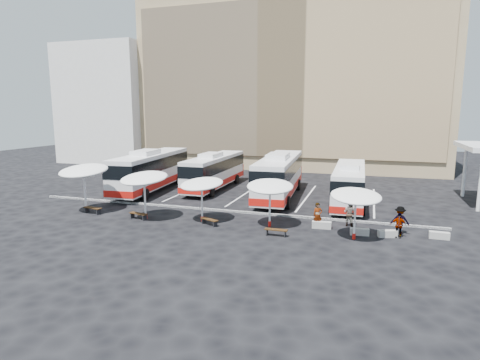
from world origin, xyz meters
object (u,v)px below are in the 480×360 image
(sunshade_2, at_px, (202,184))
(sunshade_3, at_px, (270,187))
(wood_bench_0, at_px, (93,209))
(conc_bench_1, at_px, (360,232))
(wood_bench_1, at_px, (138,215))
(sunshade_0, at_px, (84,171))
(passenger_0, at_px, (318,215))
(bus_1, at_px, (215,170))
(conc_bench_0, at_px, (322,225))
(conc_bench_2, at_px, (388,234))
(bus_0, at_px, (151,169))
(sunshade_1, at_px, (144,178))
(wood_bench_2, at_px, (209,220))
(sunshade_4, at_px, (356,196))
(passenger_3, at_px, (400,220))
(passenger_2, at_px, (399,225))
(bus_3, at_px, (349,183))
(conc_bench_3, at_px, (439,235))
(bus_2, at_px, (279,174))
(passenger_1, at_px, (350,213))
(wood_bench_3, at_px, (276,231))

(sunshade_2, xyz_separation_m, sunshade_3, (5.03, 0.28, 0.07))
(wood_bench_0, bearing_deg, conc_bench_1, 2.15)
(wood_bench_1, bearing_deg, sunshade_0, 172.54)
(passenger_0, bearing_deg, bus_1, 113.45)
(conc_bench_0, distance_m, conc_bench_2, 4.32)
(bus_0, bearing_deg, sunshade_1, -67.29)
(sunshade_1, xyz_separation_m, wood_bench_2, (5.20, -0.06, -2.75))
(sunshade_4, bearing_deg, bus_1, 138.61)
(conc_bench_0, bearing_deg, passenger_3, 2.32)
(sunshade_4, relative_size, passenger_2, 2.49)
(bus_3, distance_m, conc_bench_1, 9.07)
(passenger_0, bearing_deg, conc_bench_3, -25.23)
(conc_bench_0, xyz_separation_m, conc_bench_2, (4.27, -0.65, -0.02))
(bus_2, distance_m, wood_bench_1, 13.85)
(sunshade_0, bearing_deg, passenger_0, 4.19)
(conc_bench_0, height_order, conc_bench_3, conc_bench_0)
(sunshade_2, bearing_deg, passenger_2, 1.60)
(conc_bench_2, bearing_deg, passenger_3, 48.93)
(wood_bench_1, height_order, passenger_3, passenger_3)
(passenger_1, bearing_deg, wood_bench_1, 38.01)
(sunshade_0, relative_size, sunshade_2, 0.96)
(passenger_1, bearing_deg, sunshade_3, 45.08)
(wood_bench_2, relative_size, conc_bench_3, 1.26)
(passenger_1, bearing_deg, wood_bench_0, 34.46)
(conc_bench_2, xyz_separation_m, passenger_2, (0.63, 0.09, 0.58))
(wood_bench_3, height_order, conc_bench_0, conc_bench_0)
(sunshade_1, height_order, wood_bench_0, sunshade_1)
(wood_bench_1, relative_size, passenger_3, 0.85)
(sunshade_3, bearing_deg, sunshade_4, -10.84)
(wood_bench_0, height_order, wood_bench_1, wood_bench_0)
(conc_bench_0, relative_size, conc_bench_2, 1.09)
(bus_0, height_order, conc_bench_3, bus_0)
(bus_2, relative_size, sunshade_1, 3.20)
(passenger_2, bearing_deg, sunshade_0, -173.86)
(sunshade_0, bearing_deg, sunshade_4, -1.51)
(sunshade_1, bearing_deg, wood_bench_0, 178.68)
(sunshade_3, bearing_deg, passenger_0, 13.58)
(bus_2, bearing_deg, sunshade_0, -146.78)
(sunshade_4, xyz_separation_m, wood_bench_2, (-9.91, 0.05, -2.43))
(bus_2, xyz_separation_m, sunshade_4, (7.25, -10.78, 0.62))
(wood_bench_1, relative_size, passenger_2, 0.99)
(bus_2, height_order, conc_bench_2, bus_2)
(bus_1, distance_m, passenger_1, 17.34)
(passenger_1, bearing_deg, sunshade_4, 125.31)
(wood_bench_2, bearing_deg, conc_bench_0, 12.52)
(bus_0, height_order, conc_bench_0, bus_0)
(conc_bench_2, distance_m, conc_bench_3, 3.18)
(wood_bench_1, relative_size, conc_bench_1, 1.33)
(sunshade_0, xyz_separation_m, conc_bench_1, (21.14, 0.44, -3.11))
(bus_1, distance_m, bus_2, 7.62)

